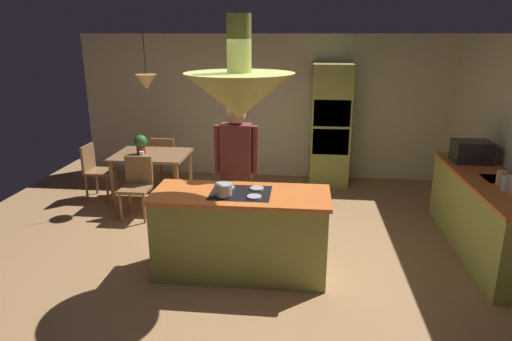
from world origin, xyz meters
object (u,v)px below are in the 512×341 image
at_px(canister_tea, 501,178).
at_px(chair_facing_island, 137,183).
at_px(oven_tower, 330,125).
at_px(potted_plant_on_table, 141,143).
at_px(person_at_island, 237,167).
at_px(canister_sugar, 508,183).
at_px(dining_table, 152,160).
at_px(cup_on_table, 142,154).
at_px(chair_by_back_wall, 165,158).
at_px(microwave_on_counter, 472,152).
at_px(chair_at_corner, 95,168).
at_px(cooking_pot_on_cooktop, 223,189).
at_px(kitchen_island, 241,233).

bearing_deg(canister_tea, chair_facing_island, 169.12).
xyz_separation_m(oven_tower, potted_plant_on_table, (-2.95, -1.17, -0.11)).
bearing_deg(person_at_island, canister_sugar, -5.25).
bearing_deg(oven_tower, person_at_island, -115.60).
xyz_separation_m(dining_table, cup_on_table, (-0.07, -0.22, 0.14)).
relative_size(chair_by_back_wall, microwave_on_counter, 1.89).
relative_size(chair_facing_island, potted_plant_on_table, 2.90).
bearing_deg(chair_at_corner, oven_tower, -73.01).
xyz_separation_m(cup_on_table, cooking_pot_on_cooktop, (1.61, -2.01, 0.21)).
xyz_separation_m(person_at_island, cup_on_table, (-1.63, 1.22, -0.22)).
distance_m(kitchen_island, person_at_island, 0.87).
relative_size(canister_sugar, canister_tea, 1.01).
bearing_deg(canister_tea, dining_table, 161.27).
relative_size(dining_table, person_at_island, 0.64).
distance_m(dining_table, potted_plant_on_table, 0.31).
bearing_deg(canister_tea, kitchen_island, -168.84).
height_order(chair_at_corner, microwave_on_counter, microwave_on_counter).
height_order(kitchen_island, canister_tea, canister_tea).
relative_size(person_at_island, canister_sugar, 10.54).
height_order(person_at_island, chair_at_corner, person_at_island).
relative_size(chair_by_back_wall, cooking_pot_on_cooktop, 4.83).
xyz_separation_m(potted_plant_on_table, cup_on_table, (0.08, -0.19, -0.12)).
bearing_deg(potted_plant_on_table, microwave_on_counter, -6.71).
height_order(potted_plant_on_table, canister_sugar, canister_sugar).
bearing_deg(microwave_on_counter, cooking_pot_on_cooktop, -151.20).
bearing_deg(canister_sugar, chair_by_back_wall, 152.27).
relative_size(dining_table, cooking_pot_on_cooktop, 6.26).
bearing_deg(cup_on_table, cooking_pot_on_cooktop, -51.29).
distance_m(cup_on_table, canister_sugar, 4.85).
bearing_deg(person_at_island, kitchen_island, -77.91).
bearing_deg(potted_plant_on_table, chair_facing_island, -77.05).
distance_m(chair_facing_island, chair_at_corner, 1.15).
relative_size(cup_on_table, cooking_pot_on_cooktop, 0.50).
xyz_separation_m(canister_tea, cooking_pot_on_cooktop, (-3.00, -0.69, -0.00)).
xyz_separation_m(kitchen_island, dining_table, (-1.70, 2.10, 0.19)).
relative_size(dining_table, canister_sugar, 6.73).
height_order(chair_facing_island, potted_plant_on_table, potted_plant_on_table).
bearing_deg(potted_plant_on_table, cooking_pot_on_cooktop, -52.53).
bearing_deg(cup_on_table, chair_by_back_wall, 85.60).
height_order(dining_table, chair_at_corner, chair_at_corner).
bearing_deg(chair_at_corner, potted_plant_on_table, -92.12).
height_order(kitchen_island, microwave_on_counter, microwave_on_counter).
bearing_deg(chair_by_back_wall, person_at_island, 126.44).
xyz_separation_m(kitchen_island, chair_by_back_wall, (-1.70, 2.77, 0.03)).
distance_m(oven_tower, potted_plant_on_table, 3.17).
height_order(kitchen_island, person_at_island, person_at_island).
relative_size(potted_plant_on_table, cup_on_table, 3.33).
xyz_separation_m(kitchen_island, microwave_on_counter, (2.84, 1.52, 0.60)).
height_order(chair_facing_island, cup_on_table, chair_facing_island).
distance_m(kitchen_island, canister_sugar, 2.92).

